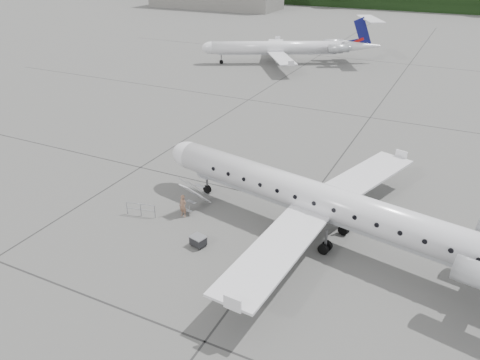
% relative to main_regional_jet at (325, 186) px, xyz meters
% --- Properties ---
extents(ground, '(320.00, 320.00, 0.00)m').
position_rel_main_regional_jet_xyz_m(ground, '(2.18, -2.51, -3.90)').
color(ground, '#5C5C5A').
rests_on(ground, ground).
extents(main_regional_jet, '(34.13, 27.42, 7.81)m').
position_rel_main_regional_jet_xyz_m(main_regional_jet, '(0.00, 0.00, 0.00)').
color(main_regional_jet, silver).
rests_on(main_regional_jet, ground).
extents(airstair, '(1.32, 2.60, 2.45)m').
position_rel_main_regional_jet_xyz_m(airstair, '(-9.56, -0.53, -2.68)').
color(airstair, silver).
rests_on(airstair, ground).
extents(passenger, '(0.69, 0.51, 1.74)m').
position_rel_main_regional_jet_xyz_m(passenger, '(-9.83, -1.89, -3.04)').
color(passenger, '#845D48').
rests_on(passenger, ground).
extents(safety_railing, '(2.16, 0.56, 1.00)m').
position_rel_main_regional_jet_xyz_m(safety_railing, '(-12.64, -3.22, -3.40)').
color(safety_railing, gray).
rests_on(safety_railing, ground).
extents(baggage_cart, '(1.09, 0.97, 0.81)m').
position_rel_main_regional_jet_xyz_m(baggage_cart, '(-6.91, -4.67, -3.50)').
color(baggage_cart, black).
rests_on(baggage_cart, ground).
extents(bg_regional_left, '(33.78, 30.53, 7.26)m').
position_rel_main_regional_jet_xyz_m(bg_regional_left, '(-22.22, 46.46, -0.27)').
color(bg_regional_left, silver).
rests_on(bg_regional_left, ground).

